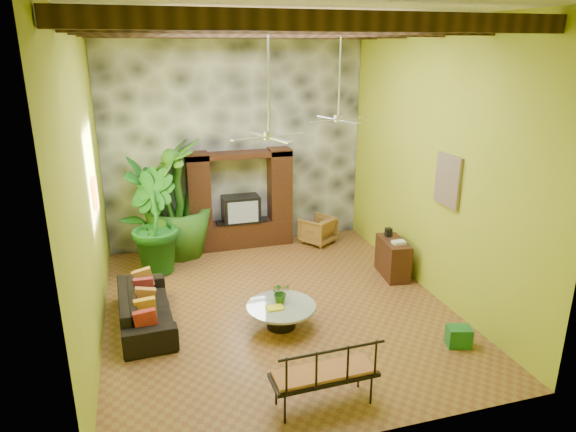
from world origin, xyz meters
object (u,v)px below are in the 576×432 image
object	(u,v)px
wicker_armchair	(318,230)
iron_bench	(326,372)
green_bin	(459,336)
tall_plant_b	(153,222)
tall_plant_a	(147,209)
side_console	(393,258)
sofa	(145,308)
ceiling_fan_back	(339,108)
entertainment_center	(241,207)
ceiling_fan_front	(269,123)
tall_plant_c	(177,198)
coffee_table	(281,313)

from	to	relation	value
wicker_armchair	iron_bench	xyz separation A→B (m)	(-1.92, -5.67, 0.22)
iron_bench	green_bin	xyz separation A→B (m)	(2.54, 0.79, -0.38)
tall_plant_b	iron_bench	xyz separation A→B (m)	(1.91, -5.15, -0.53)
tall_plant_a	side_console	distance (m)	5.36
sofa	tall_plant_b	distance (m)	2.40
ceiling_fan_back	sofa	world-z (taller)	ceiling_fan_back
sofa	tall_plant_b	world-z (taller)	tall_plant_b
entertainment_center	wicker_armchair	bearing A→B (deg)	-10.92
green_bin	ceiling_fan_front	bearing A→B (deg)	147.18
iron_bench	tall_plant_c	bearing A→B (deg)	100.93
side_console	ceiling_fan_front	bearing A→B (deg)	-153.86
wicker_armchair	ceiling_fan_back	bearing A→B (deg)	48.97
ceiling_fan_front	green_bin	distance (m)	4.50
green_bin	entertainment_center	bearing A→B (deg)	114.87
tall_plant_c	tall_plant_b	bearing A→B (deg)	-127.91
tall_plant_c	coffee_table	distance (m)	4.12
coffee_table	iron_bench	world-z (taller)	iron_bench
ceiling_fan_front	coffee_table	bearing A→B (deg)	-75.29
sofa	iron_bench	bearing A→B (deg)	-145.47
side_console	green_bin	xyz separation A→B (m)	(-0.23, -2.69, -0.23)
sofa	tall_plant_c	distance (m)	3.29
iron_bench	side_console	bearing A→B (deg)	49.82
tall_plant_c	ceiling_fan_front	bearing A→B (deg)	-70.05
coffee_table	side_console	distance (m)	3.07
tall_plant_c	wicker_armchair	bearing A→B (deg)	-3.97
entertainment_center	iron_bench	xyz separation A→B (m)	(-0.12, -6.02, -0.42)
entertainment_center	green_bin	world-z (taller)	entertainment_center
ceiling_fan_front	wicker_armchair	distance (m)	4.86
iron_bench	green_bin	world-z (taller)	iron_bench
side_console	green_bin	world-z (taller)	side_console
ceiling_fan_front	ceiling_fan_back	size ratio (longest dim) A/B	1.00
tall_plant_b	coffee_table	bearing A→B (deg)	-57.42
ceiling_fan_back	tall_plant_a	xyz separation A→B (m)	(-3.70, 1.75, -2.25)
ceiling_fan_back	wicker_armchair	xyz separation A→B (m)	(0.20, 1.59, -3.07)
tall_plant_a	tall_plant_c	distance (m)	0.69
entertainment_center	side_console	world-z (taller)	entertainment_center
tall_plant_b	tall_plant_c	xyz separation A→B (m)	(0.59, 0.75, 0.25)
green_bin	tall_plant_a	bearing A→B (deg)	131.88
tall_plant_a	coffee_table	xyz separation A→B (m)	(1.99, -3.68, -0.89)
tall_plant_a	coffee_table	bearing A→B (deg)	-61.67
entertainment_center	wicker_armchair	distance (m)	1.94
entertainment_center	green_bin	distance (m)	5.82
sofa	wicker_armchair	bearing A→B (deg)	-58.34
entertainment_center	green_bin	bearing A→B (deg)	-65.13
tall_plant_b	iron_bench	world-z (taller)	tall_plant_b
tall_plant_c	iron_bench	bearing A→B (deg)	-77.37
entertainment_center	sofa	xyz separation A→B (m)	(-2.30, -3.13, -0.65)
tall_plant_b	entertainment_center	bearing A→B (deg)	23.37
wicker_armchair	tall_plant_b	xyz separation A→B (m)	(-3.82, -0.53, 0.75)
iron_bench	side_console	xyz separation A→B (m)	(2.77, 3.48, -0.16)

